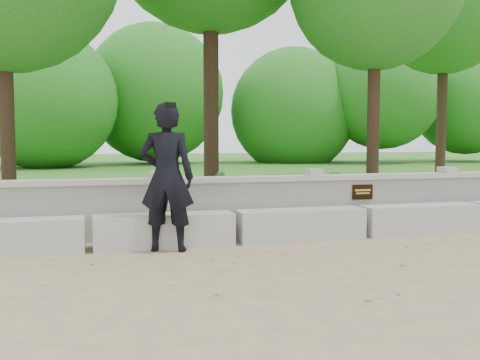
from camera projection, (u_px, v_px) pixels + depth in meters
name	position (u px, v px, depth m)	size (l,w,h in m)	color
ground	(440.00, 264.00, 6.30)	(80.00, 80.00, 0.00)	tan
lawn	(203.00, 177.00, 19.75)	(40.00, 22.00, 0.25)	#21661C
concrete_bench	(362.00, 222.00, 8.11)	(11.90, 0.45, 0.45)	#ADABA4
parapet_wall	(342.00, 201.00, 8.76)	(12.50, 0.35, 0.90)	#A3A19A
man_main	(167.00, 177.00, 6.99)	(0.82, 0.76, 1.95)	black
shrub_a	(55.00, 199.00, 8.71)	(0.27, 0.18, 0.52)	#3C7B29
shrub_b	(336.00, 190.00, 9.49)	(0.36, 0.29, 0.65)	#3C7B29
shrub_c	(452.00, 189.00, 10.13)	(0.52, 0.45, 0.58)	#3C7B29
shrub_d	(219.00, 184.00, 11.42)	(0.31, 0.28, 0.55)	#3C7B29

